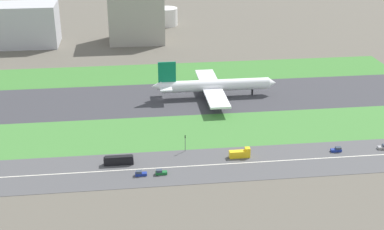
{
  "coord_description": "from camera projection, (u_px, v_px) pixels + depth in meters",
  "views": [
    {
      "loc": [
        -15.68,
        -254.19,
        100.21
      ],
      "look_at": [
        11.16,
        -36.5,
        6.0
      ],
      "focal_mm": 49.64,
      "sensor_mm": 36.0,
      "label": 1
    }
  ],
  "objects": [
    {
      "name": "grass_median_north",
      "position": [
        157.0,
        73.0,
        310.49
      ],
      "size": [
        280.0,
        36.0,
        0.1
      ],
      "primitive_type": "cube",
      "color": "#3D7A33",
      "rests_on": "ground_plane"
    },
    {
      "name": "ground_plane",
      "position": [
        162.0,
        99.0,
        273.12
      ],
      "size": [
        800.0,
        800.0,
        0.0
      ],
      "primitive_type": "plane",
      "color": "#5B564C"
    },
    {
      "name": "bus_1",
      "position": [
        119.0,
        160.0,
        207.94
      ],
      "size": [
        11.6,
        2.5,
        3.5
      ],
      "color": "black",
      "rests_on": "highway"
    },
    {
      "name": "fuel_tank_centre",
      "position": [
        166.0,
        17.0,
        417.09
      ],
      "size": [
        17.79,
        17.79,
        13.62
      ],
      "primitive_type": "cylinder",
      "color": "silver",
      "rests_on": "ground_plane"
    },
    {
      "name": "truck_1",
      "position": [
        240.0,
        154.0,
        213.47
      ],
      "size": [
        8.4,
        2.5,
        4.0
      ],
      "color": "yellow",
      "rests_on": "highway"
    },
    {
      "name": "highway_centerline",
      "position": [
        175.0,
        167.0,
        206.51
      ],
      "size": [
        266.0,
        0.5,
        0.01
      ],
      "primitive_type": "cube",
      "color": "silver",
      "rests_on": "highway"
    },
    {
      "name": "car_1",
      "position": [
        140.0,
        174.0,
        200.09
      ],
      "size": [
        4.4,
        1.8,
        2.0
      ],
      "rotation": [
        0.0,
        0.0,
        3.14
      ],
      "color": "navy",
      "rests_on": "highway"
    },
    {
      "name": "highway",
      "position": [
        175.0,
        167.0,
        206.53
      ],
      "size": [
        280.0,
        28.0,
        0.1
      ],
      "primitive_type": "cube",
      "color": "#4C4C4F",
      "rests_on": "ground_plane"
    },
    {
      "name": "car_3",
      "position": [
        337.0,
        150.0,
        218.32
      ],
      "size": [
        4.4,
        1.8,
        2.0
      ],
      "color": "navy",
      "rests_on": "highway"
    },
    {
      "name": "runway",
      "position": [
        162.0,
        99.0,
        273.1
      ],
      "size": [
        280.0,
        46.0,
        0.1
      ],
      "primitive_type": "cube",
      "color": "#38383D",
      "rests_on": "ground_plane"
    },
    {
      "name": "car_2",
      "position": [
        161.0,
        172.0,
        200.96
      ],
      "size": [
        4.4,
        1.8,
        2.0
      ],
      "rotation": [
        0.0,
        0.0,
        3.14
      ],
      "color": "#19662D",
      "rests_on": "highway"
    },
    {
      "name": "traffic_light",
      "position": [
        185.0,
        142.0,
        217.31
      ],
      "size": [
        0.36,
        0.5,
        7.2
      ],
      "color": "#4C4C51",
      "rests_on": "highway"
    },
    {
      "name": "car_0",
      "position": [
        384.0,
        147.0,
        220.6
      ],
      "size": [
        4.4,
        1.8,
        2.0
      ],
      "color": "#99999E",
      "rests_on": "highway"
    },
    {
      "name": "terminal_building",
      "position": [
        18.0,
        25.0,
        361.39
      ],
      "size": [
        53.42,
        29.07,
        28.22
      ],
      "primitive_type": "cube",
      "color": "#B2B2B7",
      "rests_on": "ground_plane"
    },
    {
      "name": "grass_median_south",
      "position": [
        168.0,
        132.0,
        235.71
      ],
      "size": [
        280.0,
        36.0,
        0.1
      ],
      "primitive_type": "cube",
      "color": "#427F38",
      "rests_on": "ground_plane"
    },
    {
      "name": "airliner",
      "position": [
        212.0,
        86.0,
        273.61
      ],
      "size": [
        65.0,
        56.0,
        19.7
      ],
      "color": "white",
      "rests_on": "runway"
    },
    {
      "name": "fuel_tank_west",
      "position": [
        134.0,
        18.0,
        414.52
      ],
      "size": [
        19.28,
        19.28,
        12.13
      ],
      "primitive_type": "cylinder",
      "color": "silver",
      "rests_on": "ground_plane"
    },
    {
      "name": "hangar_building",
      "position": [
        136.0,
        17.0,
        369.06
      ],
      "size": [
        37.93,
        29.23,
        35.23
      ],
      "primitive_type": "cube",
      "color": "#9E998E",
      "rests_on": "ground_plane"
    }
  ]
}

